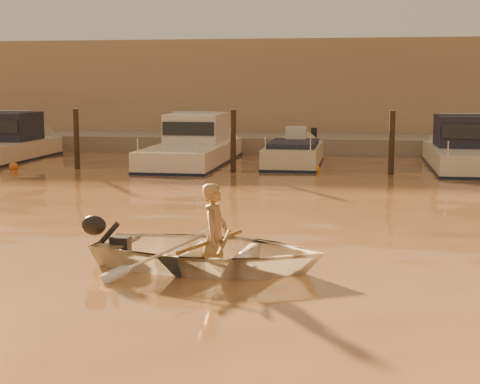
% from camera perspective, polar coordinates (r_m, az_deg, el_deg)
% --- Properties ---
extents(ground_plane, '(160.00, 160.00, 0.00)m').
position_cam_1_polar(ground_plane, '(10.57, -12.40, -7.32)').
color(ground_plane, '#98643C').
rests_on(ground_plane, ground).
extents(dinghy, '(3.86, 2.95, 0.75)m').
position_cam_1_polar(dinghy, '(11.40, -2.45, -4.66)').
color(dinghy, silver).
rests_on(dinghy, ground_plane).
extents(person, '(0.45, 0.63, 1.62)m').
position_cam_1_polar(person, '(11.31, -1.97, -3.41)').
color(person, '#A07D50').
rests_on(person, dinghy).
extents(outboard_motor, '(0.94, 0.49, 0.70)m').
position_cam_1_polar(outboard_motor, '(11.93, -9.34, -4.04)').
color(outboard_motor, black).
rests_on(outboard_motor, dinghy).
extents(oar_port, '(0.28, 2.10, 0.13)m').
position_cam_1_polar(oar_port, '(11.29, -1.24, -3.91)').
color(oar_port, brown).
rests_on(oar_port, dinghy).
extents(oar_starboard, '(0.64, 2.04, 0.13)m').
position_cam_1_polar(oar_starboard, '(11.35, -2.21, -3.85)').
color(oar_starboard, brown).
rests_on(oar_starboard, dinghy).
extents(moored_boat_1, '(2.14, 6.40, 1.75)m').
position_cam_1_polar(moored_boat_1, '(28.66, -17.79, 3.61)').
color(moored_boat_1, beige).
rests_on(moored_boat_1, ground_plane).
extents(moored_boat_2, '(2.40, 8.00, 1.75)m').
position_cam_1_polar(moored_boat_2, '(26.20, -3.69, 3.58)').
color(moored_boat_2, white).
rests_on(moored_boat_2, ground_plane).
extents(moored_boat_3, '(1.81, 5.31, 0.95)m').
position_cam_1_polar(moored_boat_3, '(25.67, 4.19, 2.58)').
color(moored_boat_3, beige).
rests_on(moored_boat_3, ground_plane).
extents(moored_boat_4, '(2.27, 6.99, 1.75)m').
position_cam_1_polar(moored_boat_4, '(25.77, 17.09, 3.15)').
color(moored_boat_4, silver).
rests_on(moored_boat_4, ground_plane).
extents(piling_1, '(0.18, 0.18, 2.20)m').
position_cam_1_polar(piling_1, '(25.11, -12.56, 3.82)').
color(piling_1, '#2D2319').
rests_on(piling_1, ground_plane).
extents(piling_2, '(0.18, 0.18, 2.20)m').
position_cam_1_polar(piling_2, '(23.66, -0.53, 3.75)').
color(piling_2, '#2D2319').
rests_on(piling_2, ground_plane).
extents(piling_3, '(0.18, 0.18, 2.20)m').
position_cam_1_polar(piling_3, '(23.34, 11.68, 3.51)').
color(piling_3, '#2D2319').
rests_on(piling_3, ground_plane).
extents(fender_b, '(0.30, 0.30, 0.30)m').
position_cam_1_polar(fender_b, '(25.41, -17.16, 1.88)').
color(fender_b, '#D65D19').
rests_on(fender_b, ground_plane).
extents(fender_c, '(0.30, 0.30, 0.30)m').
position_cam_1_polar(fender_c, '(23.09, -5.40, 1.60)').
color(fender_c, silver).
rests_on(fender_c, ground_plane).
extents(fender_d, '(0.30, 0.30, 0.30)m').
position_cam_1_polar(fender_d, '(23.68, 5.85, 1.76)').
color(fender_d, orange).
rests_on(fender_d, ground_plane).
extents(fender_e, '(0.30, 0.30, 0.30)m').
position_cam_1_polar(fender_e, '(23.10, 18.01, 1.23)').
color(fender_e, silver).
rests_on(fender_e, ground_plane).
extents(quay, '(52.00, 4.00, 1.00)m').
position_cam_1_polar(quay, '(31.29, 2.24, 3.51)').
color(quay, gray).
rests_on(quay, ground_plane).
extents(waterfront_building, '(46.00, 7.00, 4.80)m').
position_cam_1_polar(waterfront_building, '(36.64, 3.33, 7.74)').
color(waterfront_building, '#9E8466').
rests_on(waterfront_building, quay).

